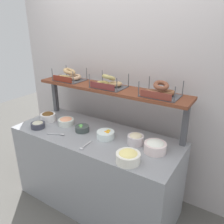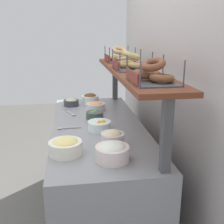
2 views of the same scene
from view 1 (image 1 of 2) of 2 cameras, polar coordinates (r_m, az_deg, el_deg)
name	(u,v)px [view 1 (image 1 of 2)]	position (r m, az deg, el deg)	size (l,w,h in m)	color
ground_plane	(97,201)	(2.81, -3.77, -21.23)	(8.00, 8.00, 0.00)	#595651
back_wall	(123,88)	(2.61, 2.72, 5.95)	(2.93, 0.06, 2.40)	#BEB6B5
deli_counter	(96,170)	(2.53, -4.02, -14.19)	(1.73, 0.70, 0.85)	gray
shelf_riser_left	(55,96)	(2.93, -14.00, 4.00)	(0.05, 0.05, 0.40)	#4C4C51
shelf_riser_right	(185,125)	(2.13, 17.81, -3.15)	(0.05, 0.05, 0.40)	#4C4C51
upper_shelf	(109,88)	(2.36, -0.66, 5.90)	(1.69, 0.32, 0.03)	brown
bowl_chocolate_spread	(48,116)	(2.70, -15.70, -1.08)	(0.17, 0.17, 0.10)	white
bowl_fruit_salad	(106,134)	(2.23, -1.54, -5.62)	(0.17, 0.17, 0.08)	white
bowl_veggie_mix	(82,128)	(2.38, -7.53, -4.07)	(0.14, 0.14, 0.07)	#3F4946
bowl_potato_salad	(136,139)	(2.13, 5.93, -6.67)	(0.15, 0.15, 0.11)	silver
bowl_cream_cheese	(155,146)	(2.03, 10.74, -8.45)	(0.20, 0.20, 0.11)	white
bowl_tuna_salad	(38,125)	(2.56, -18.04, -3.03)	(0.15, 0.15, 0.07)	#393A47
bowl_egg_salad	(128,157)	(1.87, 4.05, -11.08)	(0.20, 0.20, 0.10)	white
bowl_lox_spread	(66,121)	(2.55, -11.40, -2.27)	(0.18, 0.18, 0.08)	silver
serving_spoon_near_plate	(59,134)	(2.36, -13.21, -5.43)	(0.17, 0.09, 0.01)	#B7B7BC
serving_spoon_by_edge	(84,147)	(2.10, -7.05, -8.57)	(0.04, 0.18, 0.01)	#B7B7BC
bagel_basket_plain	(69,76)	(2.67, -10.60, 8.74)	(0.32, 0.24, 0.15)	#4C4C51
bagel_basket_sesame	(109,83)	(2.34, -0.84, 7.26)	(0.33, 0.26, 0.15)	#4C4C51
bagel_basket_cinnamon_raisin	(160,91)	(2.10, 11.98, 5.07)	(0.34, 0.26, 0.14)	#4C4C51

